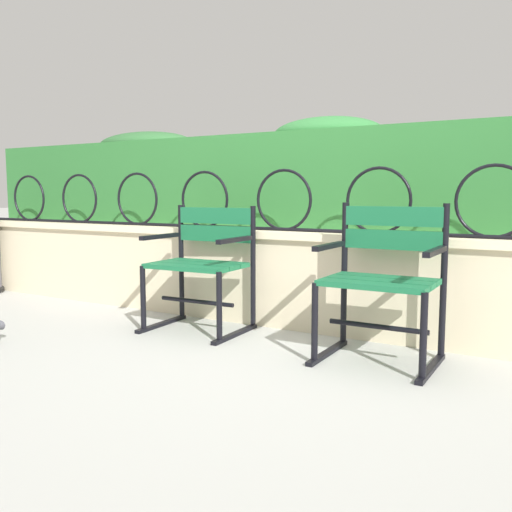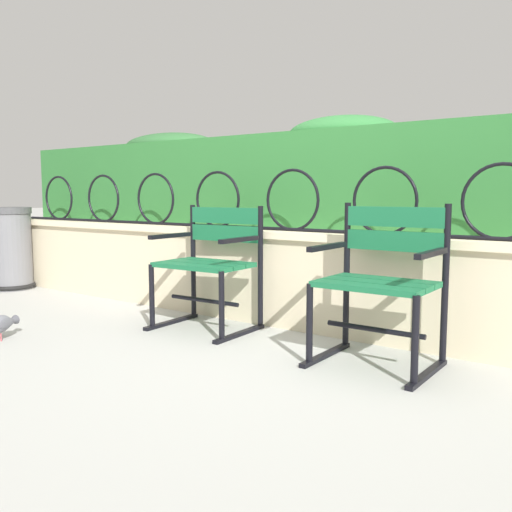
{
  "view_description": "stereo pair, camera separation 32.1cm",
  "coord_description": "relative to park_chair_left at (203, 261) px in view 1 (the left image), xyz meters",
  "views": [
    {
      "loc": [
        1.62,
        -2.66,
        0.91
      ],
      "look_at": [
        0.0,
        0.09,
        0.55
      ],
      "focal_mm": 38.9,
      "sensor_mm": 36.0,
      "label": 1
    },
    {
      "loc": [
        1.89,
        -2.48,
        0.91
      ],
      "look_at": [
        0.0,
        0.09,
        0.55
      ],
      "focal_mm": 38.9,
      "sensor_mm": 36.0,
      "label": 2
    }
  ],
  "objects": [
    {
      "name": "ground_plane",
      "position": [
        0.56,
        -0.33,
        -0.46
      ],
      "size": [
        60.0,
        60.0,
        0.0
      ],
      "primitive_type": "plane",
      "color": "#ADADA8"
    },
    {
      "name": "stone_wall",
      "position": [
        0.56,
        0.42,
        -0.13
      ],
      "size": [
        6.98,
        0.41,
        0.66
      ],
      "color": "beige",
      "rests_on": "ground"
    },
    {
      "name": "iron_arch_fence",
      "position": [
        0.44,
        0.34,
        0.39
      ],
      "size": [
        6.45,
        0.02,
        0.42
      ],
      "color": "black",
      "rests_on": "stone_wall"
    },
    {
      "name": "hedge_row",
      "position": [
        0.54,
        0.93,
        0.58
      ],
      "size": [
        6.84,
        0.68,
        0.82
      ],
      "color": "#2D7033",
      "rests_on": "stone_wall"
    },
    {
      "name": "park_chair_left",
      "position": [
        0.0,
        0.0,
        0.0
      ],
      "size": [
        0.65,
        0.54,
        0.83
      ],
      "color": "#19663D",
      "rests_on": "ground"
    },
    {
      "name": "park_chair_right",
      "position": [
        1.26,
        -0.07,
        0.01
      ],
      "size": [
        0.62,
        0.53,
        0.86
      ],
      "color": "#19663D",
      "rests_on": "ground"
    }
  ]
}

